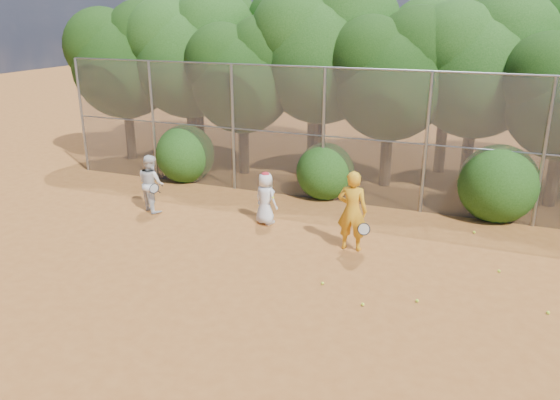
% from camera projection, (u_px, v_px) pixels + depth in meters
% --- Properties ---
extents(ground, '(80.00, 80.00, 0.00)m').
position_uv_depth(ground, '(280.00, 292.00, 11.30)').
color(ground, '#935321').
rests_on(ground, ground).
extents(fence_back, '(20.05, 0.09, 4.03)m').
position_uv_depth(fence_back, '(352.00, 137.00, 15.94)').
color(fence_back, gray).
rests_on(fence_back, ground).
extents(tree_0, '(4.38, 3.81, 6.00)m').
position_uv_depth(tree_0, '(125.00, 56.00, 20.38)').
color(tree_0, black).
rests_on(tree_0, ground).
extents(tree_1, '(4.64, 4.03, 6.35)m').
position_uv_depth(tree_1, '(190.00, 51.00, 19.87)').
color(tree_1, black).
rests_on(tree_1, ground).
extents(tree_2, '(3.99, 3.47, 5.47)m').
position_uv_depth(tree_2, '(244.00, 71.00, 18.57)').
color(tree_2, black).
rests_on(tree_2, ground).
extents(tree_3, '(4.89, 4.26, 6.70)m').
position_uv_depth(tree_3, '(324.00, 47.00, 18.31)').
color(tree_3, black).
rests_on(tree_3, ground).
extents(tree_4, '(4.19, 3.64, 5.73)m').
position_uv_depth(tree_4, '(393.00, 71.00, 17.11)').
color(tree_4, black).
rests_on(tree_4, ground).
extents(tree_5, '(4.51, 3.92, 6.17)m').
position_uv_depth(tree_5, '(480.00, 62.00, 16.85)').
color(tree_5, black).
rests_on(tree_5, ground).
extents(tree_9, '(4.83, 4.20, 6.62)m').
position_uv_depth(tree_9, '(198.00, 42.00, 22.18)').
color(tree_9, black).
rests_on(tree_9, ground).
extents(tree_10, '(5.15, 4.48, 7.06)m').
position_uv_depth(tree_10, '(316.00, 36.00, 20.51)').
color(tree_10, black).
rests_on(tree_10, ground).
extents(tree_11, '(4.64, 4.03, 6.35)m').
position_uv_depth(tree_11, '(452.00, 53.00, 18.56)').
color(tree_11, black).
rests_on(tree_11, ground).
extents(bush_0, '(2.00, 2.00, 2.00)m').
position_uv_depth(bush_0, '(185.00, 151.00, 18.60)').
color(bush_0, '#194110').
rests_on(bush_0, ground).
extents(bush_1, '(1.80, 1.80, 1.80)m').
position_uv_depth(bush_1, '(325.00, 169.00, 16.89)').
color(bush_1, '#194110').
rests_on(bush_1, ground).
extents(bush_2, '(2.20, 2.20, 2.20)m').
position_uv_depth(bush_2, '(499.00, 180.00, 15.08)').
color(bush_2, '#194110').
rests_on(bush_2, ground).
extents(player_yellow, '(0.89, 0.57, 1.99)m').
position_uv_depth(player_yellow, '(352.00, 211.00, 13.06)').
color(player_yellow, orange).
rests_on(player_yellow, ground).
extents(player_teen, '(0.82, 0.67, 1.46)m').
position_uv_depth(player_teen, '(266.00, 198.00, 14.77)').
color(player_teen, silver).
rests_on(player_teen, ground).
extents(player_white, '(1.01, 0.94, 1.67)m').
position_uv_depth(player_white, '(151.00, 183.00, 15.70)').
color(player_white, silver).
rests_on(player_white, ground).
extents(ball_0, '(0.07, 0.07, 0.07)m').
position_uv_depth(ball_0, '(417.00, 301.00, 10.91)').
color(ball_0, '#C6F02B').
rests_on(ball_0, ground).
extents(ball_1, '(0.07, 0.07, 0.07)m').
position_uv_depth(ball_1, '(499.00, 271.00, 12.16)').
color(ball_1, '#C6F02B').
rests_on(ball_1, ground).
extents(ball_2, '(0.07, 0.07, 0.07)m').
position_uv_depth(ball_2, '(363.00, 304.00, 10.78)').
color(ball_2, '#C6F02B').
rests_on(ball_2, ground).
extents(ball_3, '(0.07, 0.07, 0.07)m').
position_uv_depth(ball_3, '(548.00, 313.00, 10.48)').
color(ball_3, '#C6F02B').
rests_on(ball_3, ground).
extents(ball_4, '(0.07, 0.07, 0.07)m').
position_uv_depth(ball_4, '(322.00, 283.00, 11.61)').
color(ball_4, '#C6F02B').
rests_on(ball_4, ground).
extents(ball_5, '(0.07, 0.07, 0.07)m').
position_uv_depth(ball_5, '(474.00, 232.00, 14.30)').
color(ball_5, '#C6F02B').
rests_on(ball_5, ground).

